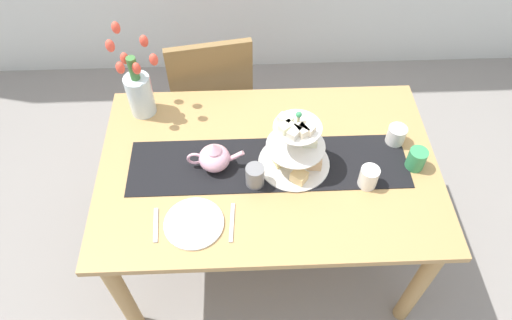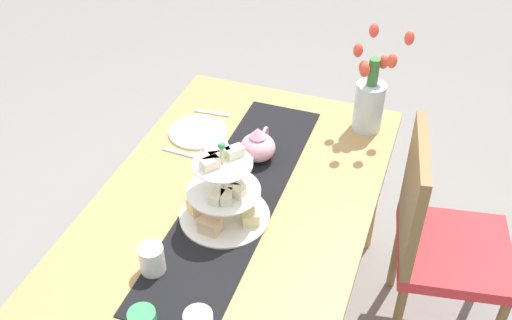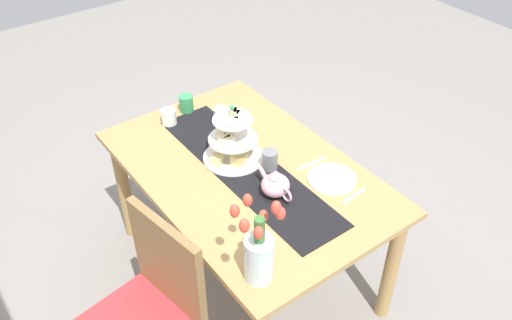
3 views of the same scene
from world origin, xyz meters
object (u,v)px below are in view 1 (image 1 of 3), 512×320
Objects in this scene: tiered_cake_stand at (296,149)px; tulip_vase at (138,88)px; chair_left at (211,92)px; mug_orange at (416,159)px; dinner_plate_left at (194,223)px; cream_jug at (396,135)px; knife_left at (232,222)px; mug_white_text at (369,177)px; teapot at (214,157)px; fork_left at (156,225)px; dining_table at (268,180)px; mug_grey at (255,176)px.

tulip_vase reaches higher than tiered_cake_stand.
tiered_cake_stand reaches higher than chair_left.
mug_orange is (0.88, -0.72, 0.27)m from chair_left.
tiered_cake_stand is at bearing 33.89° from dinner_plate_left.
cream_jug is 0.50× the size of knife_left.
mug_white_text is (0.95, -0.46, -0.10)m from tulip_vase.
teapot is 1.04× the size of dinner_plate_left.
fork_left is at bearing -79.71° from tulip_vase.
mug_orange is at bearing -69.66° from cream_jug.
teapot is at bearing 103.99° from knife_left.
fork_left is at bearing -159.10° from cream_jug.
knife_left is at bearing -76.01° from teapot.
teapot is (0.05, -0.69, 0.28)m from chair_left.
chair_left is 2.99× the size of tiered_cake_stand.
tulip_vase reaches higher than dinner_plate_left.
tiered_cake_stand is 0.50m from mug_orange.
teapot is at bearing 177.76° from mug_orange.
knife_left is (0.14, 0.00, -0.00)m from dinner_plate_left.
tulip_vase reaches higher than cream_jug.
chair_left is 0.58m from tulip_vase.
teapot is at bearing -172.28° from cream_jug.
mug_white_text is at bearing -50.40° from chair_left.
tulip_vase reaches higher than mug_orange.
teapot is 0.79m from cream_jug.
tiered_cake_stand is (0.39, -0.69, 0.32)m from chair_left.
fork_left is 1.58× the size of mug_white_text.
fork_left is (-0.17, -0.97, 0.23)m from chair_left.
fork_left reaches higher than dining_table.
teapot is 0.29m from dinner_plate_left.
cream_jug reaches higher than dining_table.
mug_white_text is at bearing 10.80° from fork_left.
fork_left is (-0.22, -0.28, -0.06)m from teapot.
cream_jug is 0.94m from dinner_plate_left.
chair_left is 5.35× the size of knife_left.
knife_left is at bearing -163.75° from mug_white_text.
dining_table is 1.57× the size of chair_left.
dinner_plate_left reaches higher than knife_left.
knife_left is 1.79× the size of mug_grey.
mug_grey reaches higher than dining_table.
chair_left is 9.58× the size of mug_white_text.
mug_orange is at bearing 17.74° from knife_left.
mug_white_text is at bearing -2.84° from mug_grey.
mug_grey is (-0.06, -0.09, 0.16)m from dining_table.
fork_left is at bearing -128.59° from teapot.
tulip_vase reaches higher than mug_white_text.
cream_jug is 0.89× the size of mug_grey.
tiered_cake_stand is 0.34m from teapot.
mug_orange reaches higher than knife_left.
chair_left reaches higher than dinner_plate_left.
mug_grey is at bearing -151.23° from tiered_cake_stand.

